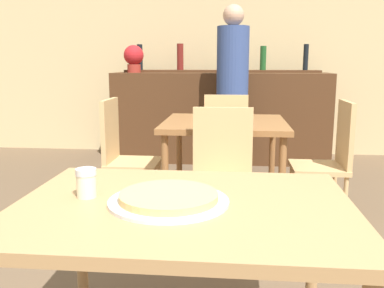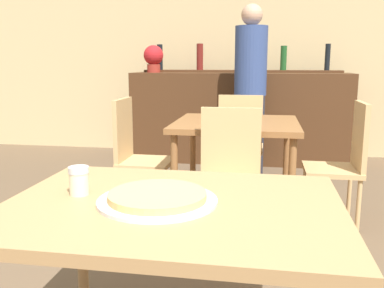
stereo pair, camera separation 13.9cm
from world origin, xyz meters
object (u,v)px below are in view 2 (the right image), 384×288
object	(u,v)px
chair_far_side_front	(229,174)
chair_far_side_left	(135,150)
chair_far_side_right	(345,158)
potted_plant	(154,57)
person_standing	(250,84)
cheese_shaker	(79,181)
pizza_tray	(157,198)
chair_far_side_back	(240,140)

from	to	relation	value
chair_far_side_front	chair_far_side_left	world-z (taller)	same
chair_far_side_right	potted_plant	bearing A→B (deg)	-135.30
chair_far_side_front	person_standing	size ratio (longest dim) A/B	0.52
cheese_shaker	potted_plant	distance (m)	3.83
chair_far_side_front	pizza_tray	size ratio (longest dim) A/B	2.22
chair_far_side_front	cheese_shaker	world-z (taller)	chair_far_side_front
chair_far_side_back	chair_far_side_left	world-z (taller)	same
cheese_shaker	person_standing	distance (m)	3.25
chair_far_side_left	potted_plant	xyz separation A→B (m)	(-0.36, 1.96, 0.74)
chair_far_side_front	cheese_shaker	bearing A→B (deg)	-111.20
pizza_tray	chair_far_side_right	bearing A→B (deg)	62.53
chair_far_side_left	potted_plant	size ratio (longest dim) A/B	2.82
chair_far_side_front	chair_far_side_back	bearing A→B (deg)	90.00
chair_far_side_left	pizza_tray	xyz separation A→B (m)	(0.64, -1.81, 0.23)
pizza_tray	person_standing	size ratio (longest dim) A/B	0.23
chair_far_side_right	pizza_tray	distance (m)	2.06
chair_far_side_left	pizza_tray	distance (m)	1.94
chair_far_side_back	potted_plant	world-z (taller)	potted_plant
chair_far_side_back	pizza_tray	bearing A→B (deg)	86.46
chair_far_side_back	chair_far_side_right	world-z (taller)	same
chair_far_side_left	potted_plant	bearing A→B (deg)	10.27
pizza_tray	potted_plant	size ratio (longest dim) A/B	1.27
potted_plant	pizza_tray	bearing A→B (deg)	-75.18
potted_plant	chair_far_side_back	bearing A→B (deg)	-49.65
pizza_tray	potted_plant	distance (m)	3.94
pizza_tray	potted_plant	world-z (taller)	potted_plant
chair_far_side_back	pizza_tray	xyz separation A→B (m)	(-0.15, -2.42, 0.23)
person_standing	chair_far_side_right	bearing A→B (deg)	-62.45
chair_far_side_back	person_standing	distance (m)	0.94
chair_far_side_front	person_standing	xyz separation A→B (m)	(0.05, 2.04, 0.46)
chair_far_side_back	cheese_shaker	distance (m)	2.44
chair_far_side_left	person_standing	xyz separation A→B (m)	(0.84, 1.43, 0.46)
chair_far_side_back	potted_plant	size ratio (longest dim) A/B	2.82
pizza_tray	cheese_shaker	world-z (taller)	cheese_shaker
cheese_shaker	chair_far_side_front	bearing A→B (deg)	68.80
chair_far_side_front	potted_plant	bearing A→B (deg)	114.07
chair_far_side_right	cheese_shaker	xyz separation A→B (m)	(-1.25, -1.78, 0.26)
chair_far_side_right	chair_far_side_left	bearing A→B (deg)	-90.00
chair_far_side_front	chair_far_side_right	xyz separation A→B (m)	(0.79, 0.61, 0.00)
chair_far_side_left	chair_far_side_right	xyz separation A→B (m)	(1.59, 0.00, 0.00)
potted_plant	chair_far_side_left	bearing A→B (deg)	-79.73
person_standing	pizza_tray	bearing A→B (deg)	-93.46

